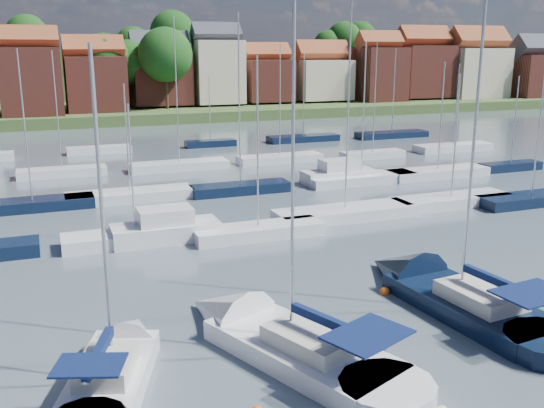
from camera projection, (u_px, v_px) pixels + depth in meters
name	position (u px, v px, depth m)	size (l,w,h in m)	color
ground	(180.00, 177.00, 59.86)	(260.00, 260.00, 0.00)	#43505B
sailboat_left	(117.00, 366.00, 23.46)	(5.76, 10.22, 13.55)	silver
sailboat_centre	(271.00, 337.00, 25.85)	(8.32, 13.68, 18.03)	silver
sailboat_navy	(441.00, 293.00, 30.56)	(5.09, 14.14, 19.04)	black
buoy_e	(384.00, 294.00, 31.32)	(0.53, 0.53, 0.53)	#D85914
marina_field	(211.00, 181.00, 56.02)	(79.62, 41.41, 15.93)	silver
far_shore_town	(104.00, 82.00, 143.38)	(212.46, 90.00, 22.27)	#3F5A2D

